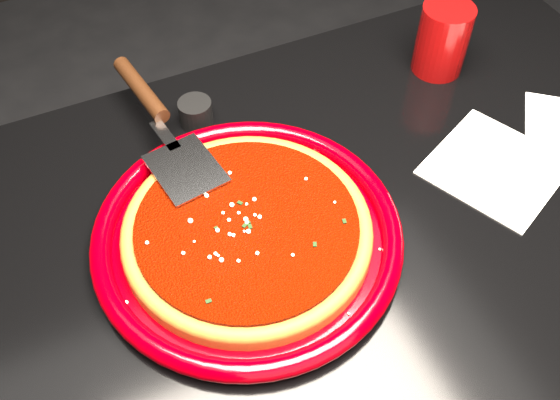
{
  "coord_description": "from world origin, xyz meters",
  "views": [
    {
      "loc": [
        -0.27,
        -0.4,
        1.42
      ],
      "look_at": [
        -0.05,
        0.08,
        0.77
      ],
      "focal_mm": 40.0,
      "sensor_mm": 36.0,
      "label": 1
    }
  ],
  "objects_px": {
    "cup": "(442,39)",
    "ramekin": "(196,112)",
    "pizza_server": "(163,123)",
    "table": "(322,360)",
    "plate": "(247,234)"
  },
  "relations": [
    {
      "from": "plate",
      "to": "cup",
      "type": "bearing_deg",
      "value": 24.6
    },
    {
      "from": "pizza_server",
      "to": "cup",
      "type": "distance_m",
      "value": 0.46
    },
    {
      "from": "pizza_server",
      "to": "ramekin",
      "type": "height_order",
      "value": "pizza_server"
    },
    {
      "from": "pizza_server",
      "to": "ramekin",
      "type": "xyz_separation_m",
      "value": [
        0.06,
        0.03,
        -0.03
      ]
    },
    {
      "from": "pizza_server",
      "to": "ramekin",
      "type": "bearing_deg",
      "value": 20.59
    },
    {
      "from": "pizza_server",
      "to": "ramekin",
      "type": "distance_m",
      "value": 0.07
    },
    {
      "from": "plate",
      "to": "ramekin",
      "type": "bearing_deg",
      "value": 86.17
    },
    {
      "from": "cup",
      "to": "ramekin",
      "type": "bearing_deg",
      "value": 173.56
    },
    {
      "from": "cup",
      "to": "ramekin",
      "type": "xyz_separation_m",
      "value": [
        -0.4,
        0.05,
        -0.04
      ]
    },
    {
      "from": "ramekin",
      "to": "plate",
      "type": "bearing_deg",
      "value": -93.83
    },
    {
      "from": "pizza_server",
      "to": "ramekin",
      "type": "relative_size",
      "value": 6.95
    },
    {
      "from": "cup",
      "to": "ramekin",
      "type": "relative_size",
      "value": 2.26
    },
    {
      "from": "table",
      "to": "plate",
      "type": "height_order",
      "value": "plate"
    },
    {
      "from": "ramekin",
      "to": "pizza_server",
      "type": "bearing_deg",
      "value": -150.83
    },
    {
      "from": "table",
      "to": "cup",
      "type": "bearing_deg",
      "value": 37.35
    }
  ]
}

